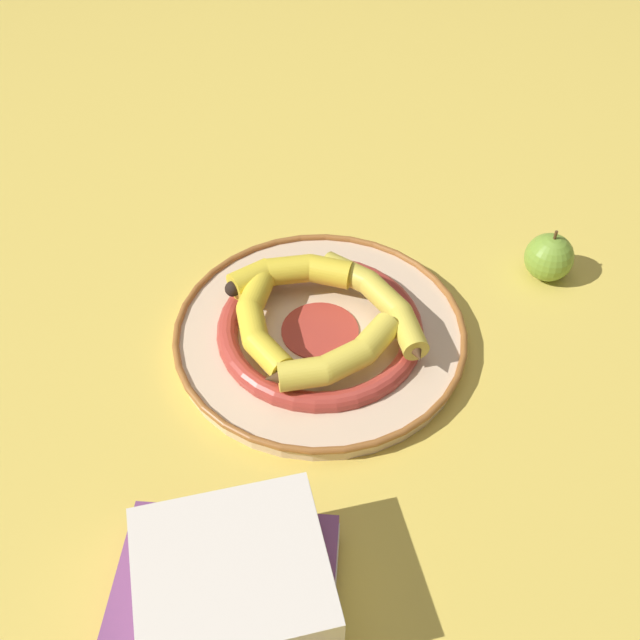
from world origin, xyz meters
The scene contains 8 objects.
ground_plane centered at (0.00, 0.00, 0.00)m, with size 2.80×2.80×0.00m, color gold.
decorative_bowl centered at (0.03, 0.04, 0.02)m, with size 0.36×0.36×0.04m.
banana_a centered at (-0.02, -0.01, 0.05)m, with size 0.09×0.17×0.04m.
banana_b centered at (0.07, -0.03, 0.05)m, with size 0.16×0.09×0.03m.
banana_c centered at (0.10, 0.08, 0.05)m, with size 0.14×0.14×0.03m.
banana_d centered at (0.00, 0.11, 0.05)m, with size 0.15×0.16×0.03m.
book_stack centered at (0.38, 0.04, 0.04)m, with size 0.21×0.23×0.09m.
apple centered at (-0.16, 0.31, 0.03)m, with size 0.06×0.06×0.08m.
Camera 1 is at (0.64, 0.19, 0.69)m, focal length 42.00 mm.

